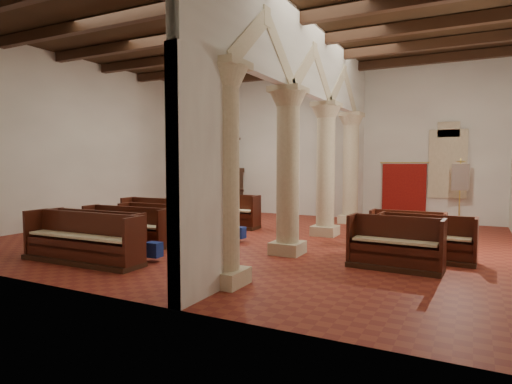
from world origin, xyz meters
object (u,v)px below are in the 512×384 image
at_px(pipe_organ, 220,182).
at_px(lectern, 239,202).
at_px(processional_banner, 459,208).
at_px(nave_pew_0, 82,246).
at_px(aisle_pew_0, 395,251).

xyz_separation_m(pipe_organ, lectern, (0.99, -0.01, -0.91)).
distance_m(lectern, processional_banner, 9.13).
distance_m(pipe_organ, nave_pew_0, 10.32).
xyz_separation_m(pipe_organ, aisle_pew_0, (8.91, -7.34, -0.99)).
bearing_deg(nave_pew_0, lectern, 97.76).
distance_m(pipe_organ, lectern, 1.34).
bearing_deg(aisle_pew_0, processional_banner, 82.61).
bearing_deg(nave_pew_0, processional_banner, 47.30).
relative_size(pipe_organ, processional_banner, 1.84).
height_order(lectern, processional_banner, processional_banner).
bearing_deg(processional_banner, pipe_organ, 149.55).
height_order(pipe_organ, processional_banner, pipe_organ).
bearing_deg(processional_banner, lectern, 148.63).
bearing_deg(pipe_organ, processional_banner, -9.07).
bearing_deg(nave_pew_0, aisle_pew_0, 21.32).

